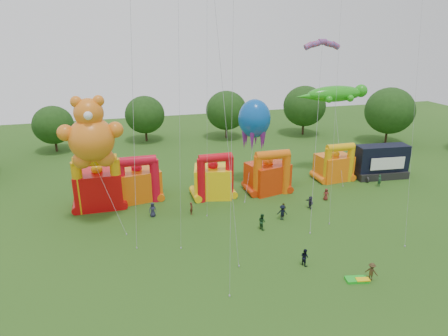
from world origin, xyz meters
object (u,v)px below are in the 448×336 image
object	(u,v)px
spectator_0	(153,210)
bouncy_castle_2	(213,180)
stage_trailer	(381,162)
gecko_kite	(337,125)
octopus_kite	(252,148)
spectator_4	(283,210)
bouncy_castle_0	(99,186)
teddy_bear_kite	(98,157)

from	to	relation	value
spectator_0	bouncy_castle_2	bearing A→B (deg)	22.33
stage_trailer	spectator_0	bearing A→B (deg)	-173.11
gecko_kite	octopus_kite	bearing A→B (deg)	-174.11
bouncy_castle_2	spectator_4	world-z (taller)	bouncy_castle_2
bouncy_castle_0	octopus_kite	size ratio (longest dim) A/B	0.59
teddy_bear_kite	bouncy_castle_0	bearing A→B (deg)	95.93
bouncy_castle_0	teddy_bear_kite	xyz separation A→B (m)	(0.54, -5.21, 5.47)
bouncy_castle_0	stage_trailer	size ratio (longest dim) A/B	0.90
spectator_4	octopus_kite	bearing A→B (deg)	-119.04
bouncy_castle_2	stage_trailer	size ratio (longest dim) A/B	0.79
stage_trailer	spectator_4	xyz separation A→B (m)	(-19.53, -8.41, -1.55)
spectator_4	bouncy_castle_0	bearing A→B (deg)	-55.72
octopus_kite	spectator_0	world-z (taller)	octopus_kite
bouncy_castle_2	octopus_kite	size ratio (longest dim) A/B	0.52
stage_trailer	teddy_bear_kite	size ratio (longest dim) A/B	0.54
teddy_bear_kite	spectator_0	size ratio (longest dim) A/B	8.24
bouncy_castle_2	teddy_bear_kite	distance (m)	15.86
teddy_bear_kite	spectator_4	world-z (taller)	teddy_bear_kite
bouncy_castle_0	spectator_4	distance (m)	23.10
bouncy_castle_2	stage_trailer	xyz separation A→B (m)	(26.11, 0.27, 0.00)
spectator_4	gecko_kite	bearing A→B (deg)	-172.32
stage_trailer	gecko_kite	world-z (taller)	gecko_kite
bouncy_castle_0	octopus_kite	distance (m)	20.81
bouncy_castle_2	octopus_kite	distance (m)	7.05
bouncy_castle_2	spectator_0	world-z (taller)	bouncy_castle_2
teddy_bear_kite	spectator_4	size ratio (longest dim) A/B	8.45
gecko_kite	octopus_kite	distance (m)	14.10
teddy_bear_kite	spectator_0	xyz separation A→B (m)	(5.57, 0.48, -7.30)
gecko_kite	teddy_bear_kite	bearing A→B (deg)	-167.43
bouncy_castle_0	gecko_kite	distance (m)	34.90
bouncy_castle_0	teddy_bear_kite	size ratio (longest dim) A/B	0.49
stage_trailer	octopus_kite	xyz separation A→B (m)	(-20.19, 1.46, 3.42)
spectator_4	bouncy_castle_2	bearing A→B (deg)	-83.91
bouncy_castle_0	octopus_kite	xyz separation A→B (m)	(20.56, 0.92, 3.13)
teddy_bear_kite	gecko_kite	world-z (taller)	teddy_bear_kite
stage_trailer	spectator_4	size ratio (longest dim) A/B	4.57
gecko_kite	spectator_4	size ratio (longest dim) A/B	7.63
teddy_bear_kite	octopus_kite	distance (m)	21.06
bouncy_castle_2	gecko_kite	distance (m)	20.79
bouncy_castle_0	gecko_kite	size ratio (longest dim) A/B	0.54
bouncy_castle_0	gecko_kite	xyz separation A→B (m)	(34.44, 2.35, 5.18)
gecko_kite	stage_trailer	bearing A→B (deg)	-24.66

